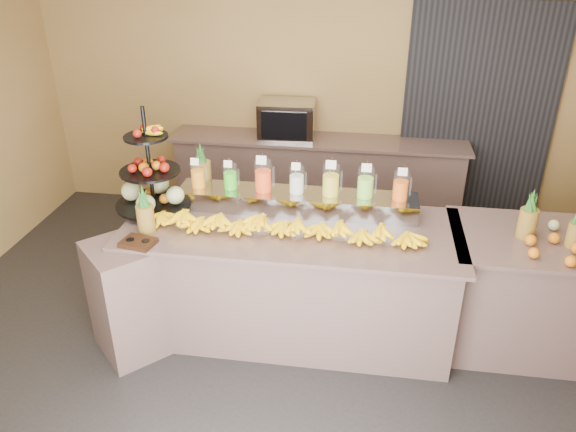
% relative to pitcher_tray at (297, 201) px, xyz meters
% --- Properties ---
extents(ground, '(6.00, 6.00, 0.00)m').
position_rel_pitcher_tray_xyz_m(ground, '(0.00, -0.58, -1.01)').
color(ground, black).
rests_on(ground, ground).
extents(room_envelope, '(6.04, 5.02, 2.82)m').
position_rel_pitcher_tray_xyz_m(room_envelope, '(0.19, 0.21, 0.87)').
color(room_envelope, olive).
rests_on(room_envelope, ground).
extents(buffet_counter, '(2.75, 1.25, 0.93)m').
position_rel_pitcher_tray_xyz_m(buffet_counter, '(-0.11, -0.32, -0.54)').
color(buffet_counter, gray).
rests_on(buffet_counter, ground).
extents(right_counter, '(1.08, 0.88, 0.93)m').
position_rel_pitcher_tray_xyz_m(right_counter, '(1.70, -0.18, -0.54)').
color(right_counter, gray).
rests_on(right_counter, ground).
extents(back_ledge, '(3.10, 0.55, 0.93)m').
position_rel_pitcher_tray_xyz_m(back_ledge, '(0.00, 1.67, -0.54)').
color(back_ledge, gray).
rests_on(back_ledge, ground).
extents(pitcher_tray, '(1.85, 0.30, 0.15)m').
position_rel_pitcher_tray_xyz_m(pitcher_tray, '(0.00, 0.00, 0.00)').
color(pitcher_tray, gray).
rests_on(pitcher_tray, buffet_counter).
extents(juice_pitcher_orange_a, '(0.11, 0.11, 0.27)m').
position_rel_pitcher_tray_xyz_m(juice_pitcher_orange_a, '(-0.78, -0.00, 0.17)').
color(juice_pitcher_orange_a, silver).
rests_on(juice_pitcher_orange_a, pitcher_tray).
extents(juice_pitcher_green, '(0.11, 0.11, 0.26)m').
position_rel_pitcher_tray_xyz_m(juice_pitcher_green, '(-0.52, -0.00, 0.16)').
color(juice_pitcher_green, silver).
rests_on(juice_pitcher_green, pitcher_tray).
extents(juice_pitcher_orange_b, '(0.13, 0.14, 0.32)m').
position_rel_pitcher_tray_xyz_m(juice_pitcher_orange_b, '(-0.26, -0.00, 0.18)').
color(juice_pitcher_orange_b, silver).
rests_on(juice_pitcher_orange_b, pitcher_tray).
extents(juice_pitcher_milk, '(0.11, 0.12, 0.28)m').
position_rel_pitcher_tray_xyz_m(juice_pitcher_milk, '(-0.00, -0.00, 0.17)').
color(juice_pitcher_milk, silver).
rests_on(juice_pitcher_milk, pitcher_tray).
extents(juice_pitcher_lemon, '(0.13, 0.13, 0.32)m').
position_rel_pitcher_tray_xyz_m(juice_pitcher_lemon, '(0.26, -0.00, 0.18)').
color(juice_pitcher_lemon, silver).
rests_on(juice_pitcher_lemon, pitcher_tray).
extents(juice_pitcher_lime, '(0.13, 0.13, 0.30)m').
position_rel_pitcher_tray_xyz_m(juice_pitcher_lime, '(0.52, -0.00, 0.18)').
color(juice_pitcher_lime, silver).
rests_on(juice_pitcher_lime, pitcher_tray).
extents(juice_pitcher_orange_c, '(0.12, 0.12, 0.28)m').
position_rel_pitcher_tray_xyz_m(juice_pitcher_orange_c, '(0.78, -0.00, 0.17)').
color(juice_pitcher_orange_c, silver).
rests_on(juice_pitcher_orange_c, pitcher_tray).
extents(banana_heap, '(2.09, 0.19, 0.17)m').
position_rel_pitcher_tray_xyz_m(banana_heap, '(-0.07, -0.36, 0.00)').
color(banana_heap, yellow).
rests_on(banana_heap, buffet_counter).
extents(fruit_stand, '(0.69, 0.69, 0.82)m').
position_rel_pitcher_tray_xyz_m(fruit_stand, '(-1.07, -0.14, 0.14)').
color(fruit_stand, black).
rests_on(fruit_stand, buffet_counter).
extents(condiment_caddy, '(0.26, 0.21, 0.03)m').
position_rel_pitcher_tray_xyz_m(condiment_caddy, '(-1.02, -0.69, -0.06)').
color(condiment_caddy, black).
rests_on(condiment_caddy, buffet_counter).
extents(pineapple_left_a, '(0.13, 0.13, 0.37)m').
position_rel_pitcher_tray_xyz_m(pineapple_left_a, '(-1.02, -0.51, 0.06)').
color(pineapple_left_a, brown).
rests_on(pineapple_left_a, buffet_counter).
extents(pineapple_left_b, '(0.15, 0.15, 0.44)m').
position_rel_pitcher_tray_xyz_m(pineapple_left_b, '(-0.81, 0.18, 0.09)').
color(pineapple_left_b, brown).
rests_on(pineapple_left_b, buffet_counter).
extents(right_fruit_pile, '(0.41, 0.39, 0.22)m').
position_rel_pitcher_tray_xyz_m(right_fruit_pile, '(1.80, -0.31, -0.01)').
color(right_fruit_pile, brown).
rests_on(right_fruit_pile, right_counter).
extents(oven_warmer, '(0.59, 0.42, 0.38)m').
position_rel_pitcher_tray_xyz_m(oven_warmer, '(-0.33, 1.67, 0.12)').
color(oven_warmer, gray).
rests_on(oven_warmer, back_ledge).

